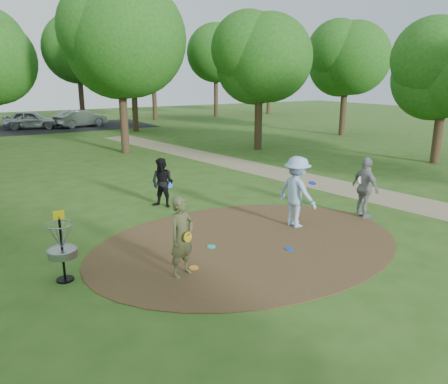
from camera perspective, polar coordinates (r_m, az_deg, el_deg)
ground at (r=11.35m, az=3.20°, el=-6.71°), size 100.00×100.00×0.00m
dirt_clearing at (r=11.34m, az=3.21°, el=-6.66°), size 8.40×8.40×0.02m
footpath at (r=16.98m, az=17.52°, el=-0.02°), size 7.55×39.89×0.01m
parking_lot at (r=39.69m, az=-19.96°, el=7.98°), size 14.00×8.00×0.01m
player_observer_with_disc at (r=9.32m, az=-5.53°, el=-5.86°), size 0.75×0.62×1.76m
player_throwing_with_disc at (r=12.45m, az=9.48°, el=0.00°), size 1.20×1.40×2.03m
player_walking_with_disc at (r=14.34m, az=-8.02°, el=1.18°), size 0.97×1.00×1.62m
player_waiting_with_disc at (r=13.77m, az=17.96°, el=0.53°), size 0.63×1.15×1.85m
disc_ground_cyan at (r=11.05m, az=-1.68°, el=-7.13°), size 0.22×0.22×0.02m
disc_ground_blue at (r=11.03m, az=8.53°, el=-7.35°), size 0.22×0.22×0.02m
disc_ground_red at (r=12.46m, az=-5.87°, el=-4.62°), size 0.22×0.22×0.02m
car_left at (r=39.28m, az=-23.84°, el=8.63°), size 4.65×3.08×1.47m
car_right at (r=39.31m, az=-18.19°, el=9.12°), size 4.62×2.78×1.44m
disc_ground_orange at (r=9.92m, az=-3.99°, el=-9.83°), size 0.22×0.22×0.02m
disc_golf_basket at (r=9.65m, az=-20.48°, el=-6.08°), size 0.63×0.63×1.54m
tree_ring at (r=20.20m, az=-9.10°, el=17.89°), size 37.28×45.80×9.69m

